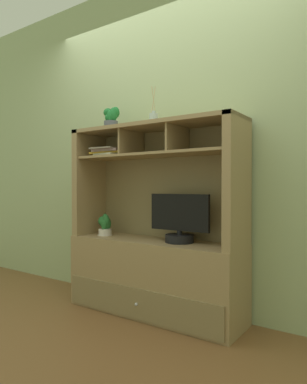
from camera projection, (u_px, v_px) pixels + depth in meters
floor_plane at (154, 315)px, 2.74m from camera, size 6.00×6.00×0.02m
back_wall at (170, 137)px, 2.90m from camera, size 6.00×0.02×2.80m
media_console at (154, 254)px, 2.74m from camera, size 1.42×0.44×1.47m
tv_monitor at (179, 222)px, 2.60m from camera, size 0.49×0.21×0.36m
potted_orchid at (105, 225)px, 2.98m from camera, size 0.13×0.13×0.18m
magazine_stack_left at (110, 152)px, 2.93m from camera, size 0.36×0.27×0.06m
diffuser_bottle at (153, 118)px, 2.71m from camera, size 0.07×0.07×0.29m
potted_succulent at (111, 119)px, 2.99m from camera, size 0.14×0.14×0.20m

